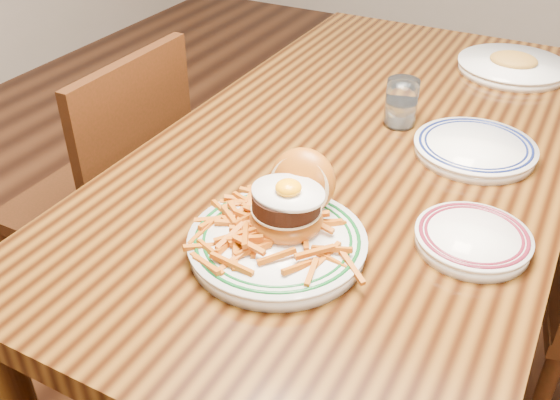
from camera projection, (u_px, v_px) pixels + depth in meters
The scene contains 8 objects.
floor at pixel (348, 370), 1.79m from camera, with size 6.00×6.00×0.00m, color black.
table at pixel (366, 174), 1.42m from camera, with size 0.85×1.60×0.75m.
chair_left at pixel (113, 197), 1.68m from camera, with size 0.41×0.41×0.88m.
main_plate at pixel (282, 227), 1.04m from camera, with size 0.30×0.31×0.14m.
side_plate at pixel (473, 238), 1.05m from camera, with size 0.19×0.19×0.03m.
rear_plate at pixel (475, 148), 1.31m from camera, with size 0.25×0.25×0.03m.
water_glass at pixel (401, 105), 1.40m from camera, with size 0.07×0.07×0.11m.
far_plate at pixel (512, 66), 1.68m from camera, with size 0.29×0.29×0.05m.
Camera 1 is at (0.39, -1.16, 1.41)m, focal length 40.00 mm.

